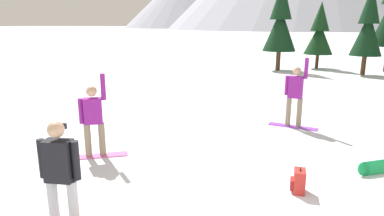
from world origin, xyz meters
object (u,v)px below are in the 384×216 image
at_px(backpack_red, 299,181).
at_px(pine_tree_twin, 368,26).
at_px(pine_tree_young, 319,33).
at_px(snowboarder_foreground, 61,175).
at_px(pine_tree_short, 280,22).
at_px(snowboarder_background, 295,94).
at_px(snowboarder_midground, 93,119).

distance_m(backpack_red, pine_tree_twin, 17.30).
distance_m(pine_tree_twin, pine_tree_young, 3.63).
relative_size(snowboarder_foreground, backpack_red, 3.66).
bearing_deg(pine_tree_young, snowboarder_foreground, -97.27).
distance_m(snowboarder_foreground, pine_tree_twin, 20.37).
height_order(snowboarder_foreground, pine_tree_twin, pine_tree_twin).
bearing_deg(snowboarder_foreground, pine_tree_short, 88.93).
bearing_deg(pine_tree_young, snowboarder_background, -90.50).
relative_size(pine_tree_twin, pine_tree_young, 1.19).
distance_m(snowboarder_background, pine_tree_young, 15.12).
distance_m(snowboarder_foreground, pine_tree_young, 22.06).
xyz_separation_m(snowboarder_midground, snowboarder_background, (4.08, 4.17, 0.08)).
relative_size(snowboarder_background, pine_tree_young, 0.46).
height_order(snowboarder_foreground, backpack_red, snowboarder_foreground).
bearing_deg(backpack_red, pine_tree_young, 91.13).
distance_m(pine_tree_twin, pine_tree_short, 5.18).
height_order(snowboarder_foreground, pine_tree_young, pine_tree_young).
relative_size(snowboarder_midground, pine_tree_young, 0.43).
bearing_deg(snowboarder_midground, pine_tree_short, 84.05).
xyz_separation_m(snowboarder_background, pine_tree_young, (0.13, 15.04, 1.46)).
xyz_separation_m(pine_tree_twin, pine_tree_short, (-5.16, 0.39, 0.27)).
xyz_separation_m(snowboarder_foreground, snowboarder_midground, (-1.43, 2.61, 0.02)).
height_order(snowboarder_background, backpack_red, snowboarder_background).
height_order(snowboarder_background, pine_tree_short, pine_tree_short).
relative_size(snowboarder_midground, pine_tree_short, 0.34).
bearing_deg(snowboarder_midground, backpack_red, -0.52).
bearing_deg(snowboarder_background, pine_tree_short, 99.88).
height_order(backpack_red, pine_tree_twin, pine_tree_twin).
bearing_deg(snowboarder_midground, pine_tree_young, 77.64).
bearing_deg(snowboarder_midground, snowboarder_foreground, -61.32).
relative_size(snowboarder_midground, backpack_red, 4.16).
distance_m(snowboarder_foreground, snowboarder_background, 7.29).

